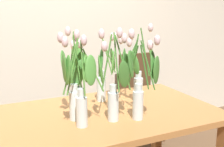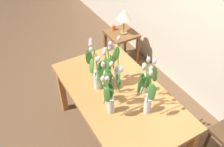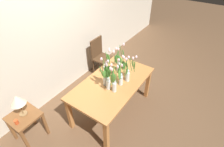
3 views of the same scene
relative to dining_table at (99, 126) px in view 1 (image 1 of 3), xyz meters
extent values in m
cube|color=beige|center=(0.00, 1.31, 0.70)|extent=(9.00, 0.10, 2.70)
cube|color=#B7753D|center=(0.00, 0.00, 0.07)|extent=(1.60, 0.90, 0.04)
cube|color=#B7753D|center=(0.74, 0.39, -0.30)|extent=(0.07, 0.07, 0.70)
cylinder|color=silver|center=(-0.13, 0.06, 0.18)|extent=(0.07, 0.07, 0.18)
cylinder|color=silver|center=(-0.13, 0.06, 0.30)|extent=(0.04, 0.04, 0.05)
cylinder|color=silver|center=(-0.13, 0.06, 0.15)|extent=(0.06, 0.06, 0.11)
cylinder|color=#56933D|center=(-0.14, 0.03, 0.43)|extent=(0.02, 0.05, 0.28)
ellipsoid|color=silver|center=(-0.14, 0.01, 0.57)|extent=(0.04, 0.04, 0.06)
ellipsoid|color=#427F33|center=(-0.12, -0.01, 0.43)|extent=(0.07, 0.07, 0.17)
cylinder|color=#56933D|center=(-0.15, 0.02, 0.42)|extent=(0.04, 0.07, 0.26)
ellipsoid|color=silver|center=(-0.17, -0.02, 0.56)|extent=(0.04, 0.04, 0.06)
ellipsoid|color=#427F33|center=(-0.14, -0.03, 0.38)|extent=(0.11, 0.06, 0.18)
cylinder|color=#56933D|center=(-0.15, 0.08, 0.46)|extent=(0.04, 0.03, 0.34)
ellipsoid|color=silver|center=(-0.17, 0.09, 0.63)|extent=(0.04, 0.04, 0.06)
ellipsoid|color=#427F33|center=(-0.20, 0.08, 0.43)|extent=(0.07, 0.11, 0.18)
cylinder|color=silver|center=(-0.17, -0.16, 0.18)|extent=(0.07, 0.07, 0.18)
cylinder|color=silver|center=(-0.17, -0.16, 0.30)|extent=(0.04, 0.04, 0.05)
cylinder|color=silver|center=(-0.17, -0.16, 0.15)|extent=(0.06, 0.06, 0.11)
cylinder|color=#56933D|center=(-0.22, -0.16, 0.44)|extent=(0.08, 0.02, 0.30)
ellipsoid|color=silver|center=(-0.26, -0.17, 0.59)|extent=(0.04, 0.04, 0.06)
ellipsoid|color=#4C8E38|center=(-0.26, -0.20, 0.45)|extent=(0.04, 0.09, 0.18)
cylinder|color=#56933D|center=(-0.23, -0.16, 0.45)|extent=(0.10, 0.01, 0.32)
ellipsoid|color=silver|center=(-0.28, -0.16, 0.62)|extent=(0.04, 0.04, 0.06)
ellipsoid|color=#4C8E38|center=(-0.27, -0.18, 0.45)|extent=(0.03, 0.10, 0.18)
cylinder|color=#56933D|center=(-0.17, -0.19, 0.45)|extent=(0.01, 0.05, 0.31)
ellipsoid|color=silver|center=(-0.17, -0.21, 0.60)|extent=(0.04, 0.04, 0.06)
ellipsoid|color=#4C8E38|center=(-0.14, -0.23, 0.44)|extent=(0.08, 0.05, 0.18)
cylinder|color=#56933D|center=(-0.11, -0.19, 0.43)|extent=(0.11, 0.06, 0.25)
ellipsoid|color=silver|center=(-0.05, -0.21, 0.56)|extent=(0.04, 0.04, 0.06)
ellipsoid|color=#4C8E38|center=(-0.06, -0.18, 0.43)|extent=(0.06, 0.08, 0.17)
cylinder|color=silver|center=(-0.18, -0.04, 0.18)|extent=(0.07, 0.07, 0.18)
cylinder|color=silver|center=(-0.18, -0.04, 0.30)|extent=(0.04, 0.04, 0.05)
cylinder|color=silver|center=(-0.18, -0.04, 0.15)|extent=(0.06, 0.06, 0.11)
cylinder|color=#478433|center=(-0.16, -0.03, 0.45)|extent=(0.04, 0.03, 0.33)
ellipsoid|color=silver|center=(-0.14, -0.02, 0.62)|extent=(0.04, 0.04, 0.06)
ellipsoid|color=#4C8E38|center=(-0.14, 0.02, 0.45)|extent=(0.10, 0.07, 0.18)
cylinder|color=#478433|center=(-0.16, -0.06, 0.43)|extent=(0.04, 0.04, 0.28)
ellipsoid|color=silver|center=(-0.14, -0.08, 0.57)|extent=(0.04, 0.04, 0.06)
ellipsoid|color=#4C8E38|center=(-0.11, -0.07, 0.42)|extent=(0.08, 0.10, 0.18)
cylinder|color=#478433|center=(-0.17, -0.02, 0.42)|extent=(0.02, 0.04, 0.26)
ellipsoid|color=silver|center=(-0.16, 0.00, 0.55)|extent=(0.04, 0.04, 0.06)
ellipsoid|color=#4C8E38|center=(-0.18, 0.03, 0.36)|extent=(0.10, 0.06, 0.18)
cylinder|color=silver|center=(0.18, -0.20, 0.18)|extent=(0.07, 0.07, 0.18)
cylinder|color=silver|center=(0.18, -0.20, 0.30)|extent=(0.04, 0.04, 0.05)
cylinder|color=silver|center=(0.18, -0.20, 0.15)|extent=(0.06, 0.06, 0.11)
cylinder|color=#3D752D|center=(0.20, -0.23, 0.43)|extent=(0.04, 0.06, 0.27)
ellipsoid|color=silver|center=(0.22, -0.25, 0.56)|extent=(0.04, 0.04, 0.06)
ellipsoid|color=#427F33|center=(0.25, -0.25, 0.44)|extent=(0.07, 0.08, 0.18)
cylinder|color=#3D752D|center=(0.14, -0.17, 0.44)|extent=(0.07, 0.05, 0.30)
ellipsoid|color=silver|center=(0.11, -0.15, 0.60)|extent=(0.04, 0.04, 0.06)
ellipsoid|color=#427F33|center=(0.09, -0.17, 0.46)|extent=(0.07, 0.07, 0.17)
cylinder|color=#3D752D|center=(0.21, -0.25, 0.44)|extent=(0.06, 0.10, 0.29)
ellipsoid|color=silver|center=(0.24, -0.30, 0.59)|extent=(0.04, 0.04, 0.06)
ellipsoid|color=#427F33|center=(0.26, -0.28, 0.42)|extent=(0.08, 0.05, 0.17)
cylinder|color=#3D752D|center=(0.18, -0.14, 0.43)|extent=(0.02, 0.10, 0.26)
ellipsoid|color=silver|center=(0.17, -0.09, 0.56)|extent=(0.04, 0.04, 0.06)
ellipsoid|color=#427F33|center=(0.15, -0.10, 0.41)|extent=(0.08, 0.03, 0.17)
cylinder|color=silver|center=(0.12, 0.23, 0.18)|extent=(0.07, 0.07, 0.18)
cylinder|color=silver|center=(0.12, 0.23, 0.30)|extent=(0.04, 0.04, 0.05)
cylinder|color=silver|center=(0.12, 0.23, 0.15)|extent=(0.06, 0.06, 0.11)
cylinder|color=#56933D|center=(0.15, 0.21, 0.43)|extent=(0.07, 0.05, 0.27)
ellipsoid|color=silver|center=(0.19, 0.19, 0.57)|extent=(0.04, 0.04, 0.06)
ellipsoid|color=#4C8E38|center=(0.20, 0.21, 0.38)|extent=(0.08, 0.11, 0.18)
cylinder|color=#56933D|center=(0.18, 0.23, 0.43)|extent=(0.11, 0.01, 0.26)
ellipsoid|color=silver|center=(0.23, 0.22, 0.57)|extent=(0.04, 0.04, 0.06)
ellipsoid|color=#4C8E38|center=(0.22, 0.25, 0.40)|extent=(0.06, 0.08, 0.18)
cylinder|color=silver|center=(0.03, -0.15, 0.18)|extent=(0.07, 0.07, 0.18)
cylinder|color=silver|center=(0.03, -0.15, 0.30)|extent=(0.04, 0.04, 0.05)
cylinder|color=silver|center=(0.03, -0.15, 0.15)|extent=(0.06, 0.06, 0.11)
cylinder|color=#478433|center=(0.03, -0.20, 0.46)|extent=(0.01, 0.08, 0.34)
ellipsoid|color=silver|center=(0.03, -0.24, 0.64)|extent=(0.04, 0.04, 0.06)
ellipsoid|color=#427F33|center=(0.06, -0.24, 0.40)|extent=(0.10, 0.05, 0.18)
cylinder|color=#478433|center=(0.07, -0.20, 0.46)|extent=(0.08, 0.08, 0.33)
ellipsoid|color=silver|center=(0.11, -0.23, 0.63)|extent=(0.04, 0.04, 0.06)
ellipsoid|color=#427F33|center=(0.12, -0.20, 0.45)|extent=(0.09, 0.07, 0.18)
cylinder|color=#478433|center=(-0.01, -0.15, 0.46)|extent=(0.07, 0.02, 0.33)
ellipsoid|color=silver|center=(-0.04, -0.14, 0.63)|extent=(0.04, 0.04, 0.06)
ellipsoid|color=#427F33|center=(-0.05, -0.17, 0.47)|extent=(0.06, 0.10, 0.18)
cylinder|color=silver|center=(0.36, 0.10, 0.18)|extent=(0.07, 0.07, 0.18)
cylinder|color=silver|center=(0.36, 0.10, 0.30)|extent=(0.04, 0.04, 0.05)
cylinder|color=silver|center=(0.36, 0.10, 0.15)|extent=(0.06, 0.06, 0.11)
cylinder|color=#3D752D|center=(0.31, 0.08, 0.44)|extent=(0.07, 0.04, 0.30)
ellipsoid|color=silver|center=(0.28, 0.07, 0.60)|extent=(0.04, 0.04, 0.06)
ellipsoid|color=#427F33|center=(0.29, 0.04, 0.40)|extent=(0.07, 0.11, 0.18)
cylinder|color=#3D752D|center=(0.39, 0.07, 0.47)|extent=(0.06, 0.06, 0.34)
ellipsoid|color=silver|center=(0.41, 0.04, 0.64)|extent=(0.04, 0.04, 0.06)
ellipsoid|color=#427F33|center=(0.43, 0.05, 0.44)|extent=(0.09, 0.08, 0.17)
cylinder|color=#3D752D|center=(0.33, 0.12, 0.43)|extent=(0.05, 0.03, 0.28)
ellipsoid|color=silver|center=(0.31, 0.13, 0.57)|extent=(0.04, 0.04, 0.06)
ellipsoid|color=#427F33|center=(0.28, 0.11, 0.40)|extent=(0.06, 0.11, 0.18)
cylinder|color=#3D752D|center=(0.28, 0.11, 0.42)|extent=(0.12, 0.03, 0.24)
ellipsoid|color=silver|center=(0.22, 0.12, 0.55)|extent=(0.04, 0.04, 0.06)
ellipsoid|color=#427F33|center=(0.24, 0.09, 0.40)|extent=(0.04, 0.09, 0.18)
cube|color=#4C331E|center=(0.88, 0.87, -0.20)|extent=(0.40, 0.40, 0.04)
cylinder|color=#4C331E|center=(1.05, 0.70, -0.43)|extent=(0.04, 0.04, 0.43)
cylinder|color=#4C331E|center=(0.71, 0.70, -0.43)|extent=(0.04, 0.04, 0.43)
cylinder|color=#4C331E|center=(1.05, 1.04, -0.43)|extent=(0.04, 0.04, 0.43)
cylinder|color=#4C331E|center=(0.71, 1.04, -0.43)|extent=(0.04, 0.04, 0.43)
cube|color=#4C331E|center=(0.88, 1.05, 0.05)|extent=(0.40, 0.04, 0.46)
camera|label=1|loc=(-0.67, -1.64, 0.77)|focal=45.40mm
camera|label=2|loc=(1.56, -0.99, 1.92)|focal=39.94mm
camera|label=3|loc=(-1.93, -1.30, 2.09)|focal=27.85mm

